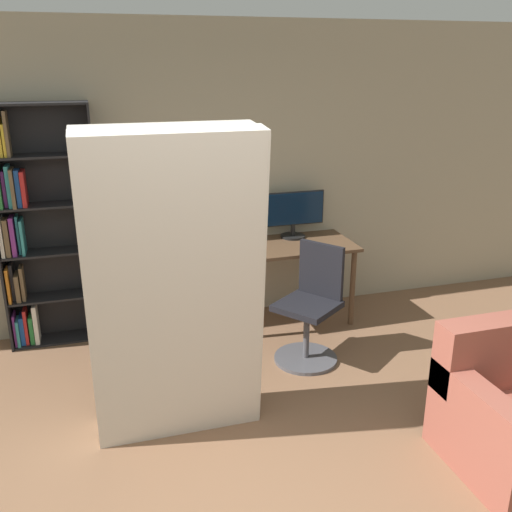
{
  "coord_description": "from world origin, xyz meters",
  "views": [
    {
      "loc": [
        -0.69,
        -1.94,
        2.36
      ],
      "look_at": [
        0.4,
        1.68,
        1.05
      ],
      "focal_mm": 40.0,
      "sensor_mm": 36.0,
      "label": 1
    }
  ],
  "objects_px": {
    "bookshelf": "(37,229)",
    "mattress_near": "(177,295)",
    "monitor": "(293,212)",
    "mattress_far": "(172,284)",
    "office_chair": "(310,314)"
  },
  "relations": [
    {
      "from": "bookshelf",
      "to": "mattress_near",
      "type": "height_order",
      "value": "bookshelf"
    },
    {
      "from": "monitor",
      "to": "mattress_far",
      "type": "bearing_deg",
      "value": -132.6
    },
    {
      "from": "monitor",
      "to": "bookshelf",
      "type": "xyz_separation_m",
      "value": [
        -2.27,
        0.03,
        0.02
      ]
    },
    {
      "from": "mattress_near",
      "to": "mattress_far",
      "type": "xyz_separation_m",
      "value": [
        0.0,
        0.19,
        -0.0
      ]
    },
    {
      "from": "bookshelf",
      "to": "mattress_near",
      "type": "bearing_deg",
      "value": -62.2
    },
    {
      "from": "bookshelf",
      "to": "mattress_far",
      "type": "bearing_deg",
      "value": -59.32
    },
    {
      "from": "monitor",
      "to": "office_chair",
      "type": "bearing_deg",
      "value": -101.06
    },
    {
      "from": "office_chair",
      "to": "mattress_near",
      "type": "distance_m",
      "value": 1.52
    },
    {
      "from": "mattress_far",
      "to": "mattress_near",
      "type": "bearing_deg",
      "value": -90.0
    },
    {
      "from": "mattress_near",
      "to": "monitor",
      "type": "bearing_deg",
      "value": 50.81
    },
    {
      "from": "bookshelf",
      "to": "mattress_near",
      "type": "distance_m",
      "value": 1.93
    },
    {
      "from": "monitor",
      "to": "bookshelf",
      "type": "distance_m",
      "value": 2.27
    },
    {
      "from": "mattress_far",
      "to": "office_chair",
      "type": "bearing_deg",
      "value": 24.59
    },
    {
      "from": "monitor",
      "to": "mattress_near",
      "type": "relative_size",
      "value": 0.3
    },
    {
      "from": "monitor",
      "to": "office_chair",
      "type": "relative_size",
      "value": 0.63
    }
  ]
}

